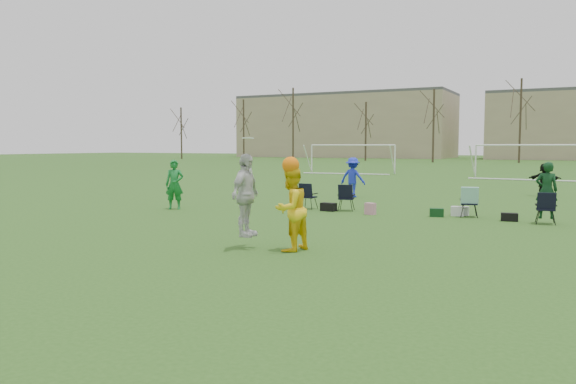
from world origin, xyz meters
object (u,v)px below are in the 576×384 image
Objects in this scene: fielder_black at (544,180)px; center_contest at (271,202)px; goal_mid at (529,152)px; fielder_blue at (353,177)px; goal_left at (352,151)px; fielder_green_near at (175,184)px.

fielder_black is 0.61× the size of center_contest.
fielder_blue is at bearing -104.11° from goal_mid.
fielder_blue is 19.72m from goal_mid.
goal_left is 14.14m from goal_mid.
center_contest is (7.17, -5.53, 0.18)m from fielder_green_near.
fielder_black is at bearing -146.69° from fielder_blue.
fielder_blue is 0.71× the size of center_contest.
fielder_green_near is at bearing -87.55° from goal_left.
goal_left is 1.00× the size of goal_mid.
center_contest reaches higher than fielder_green_near.
goal_left reaches higher than fielder_blue.
fielder_black is 0.21× the size of goal_mid.
fielder_blue is (4.17, 7.64, -0.01)m from fielder_green_near.
fielder_green_near is 9.06m from center_contest.
fielder_black is 22.45m from goal_left.
fielder_blue is 0.25× the size of goal_mid.
center_contest is (3.00, -13.17, 0.19)m from fielder_blue.
fielder_black is at bearing 74.95° from center_contest.
center_contest reaches higher than fielder_blue.
goal_mid is at bearing -13.13° from goal_left.
goal_left is at bearing 107.80° from center_contest.
goal_mid reaches higher than fielder_black.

